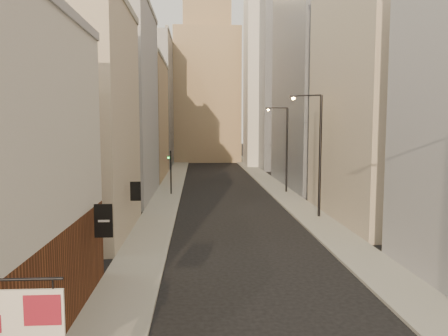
% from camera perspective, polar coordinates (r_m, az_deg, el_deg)
% --- Properties ---
extents(sidewalk_left, '(3.00, 140.00, 0.15)m').
position_cam_1_polar(sidewalk_left, '(60.81, -6.63, -1.73)').
color(sidewalk_left, gray).
rests_on(sidewalk_left, ground).
extents(sidewalk_right, '(3.00, 140.00, 0.15)m').
position_cam_1_polar(sidewalk_right, '(61.47, 5.57, -1.64)').
color(sidewalk_right, gray).
rests_on(sidewalk_right, ground).
extents(left_bldg_beige, '(8.00, 12.00, 16.00)m').
position_cam_1_polar(left_bldg_beige, '(32.46, -19.43, 5.64)').
color(left_bldg_beige, '#BEAD94').
rests_on(left_bldg_beige, ground).
extents(left_bldg_grey, '(8.00, 16.00, 20.00)m').
position_cam_1_polar(left_bldg_grey, '(48.10, -14.24, 8.06)').
color(left_bldg_grey, '#9C9CA1').
rests_on(left_bldg_grey, ground).
extents(left_bldg_tan, '(8.00, 18.00, 17.00)m').
position_cam_1_polar(left_bldg_tan, '(65.82, -11.28, 6.11)').
color(left_bldg_tan, tan).
rests_on(left_bldg_tan, ground).
extents(left_bldg_wingrid, '(8.00, 20.00, 24.00)m').
position_cam_1_polar(left_bldg_wingrid, '(85.78, -9.51, 8.34)').
color(left_bldg_wingrid, gray).
rests_on(left_bldg_wingrid, ground).
extents(right_bldg_beige, '(8.00, 16.00, 20.00)m').
position_cam_1_polar(right_bldg_beige, '(38.40, 19.97, 8.56)').
color(right_bldg_beige, '#BEAD94').
rests_on(right_bldg_beige, ground).
extents(right_bldg_wingrid, '(8.00, 20.00, 26.00)m').
position_cam_1_polar(right_bldg_wingrid, '(57.49, 12.01, 10.68)').
color(right_bldg_wingrid, gray).
rests_on(right_bldg_wingrid, ground).
extents(highrise, '(21.00, 23.00, 51.20)m').
position_cam_1_polar(highrise, '(87.70, 11.05, 17.26)').
color(highrise, gray).
rests_on(highrise, ground).
extents(clock_tower, '(14.00, 14.00, 44.90)m').
position_cam_1_polar(clock_tower, '(97.74, -2.25, 11.38)').
color(clock_tower, tan).
rests_on(clock_tower, ground).
extents(white_tower, '(8.00, 8.00, 41.50)m').
position_cam_1_polar(white_tower, '(84.94, 5.59, 12.89)').
color(white_tower, silver).
rests_on(white_tower, ground).
extents(streetlamp_mid, '(2.63, 1.00, 10.33)m').
position_cam_1_polar(streetlamp_mid, '(37.18, 12.05, 2.55)').
color(streetlamp_mid, black).
rests_on(streetlamp_mid, ground).
extents(streetlamp_far, '(2.53, 0.83, 9.84)m').
position_cam_1_polar(streetlamp_far, '(50.47, 7.93, 3.08)').
color(streetlamp_far, black).
rests_on(streetlamp_far, ground).
extents(traffic_light_left, '(0.54, 0.42, 5.00)m').
position_cam_1_polar(traffic_light_left, '(48.90, -6.97, 0.59)').
color(traffic_light_left, black).
rests_on(traffic_light_left, ground).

